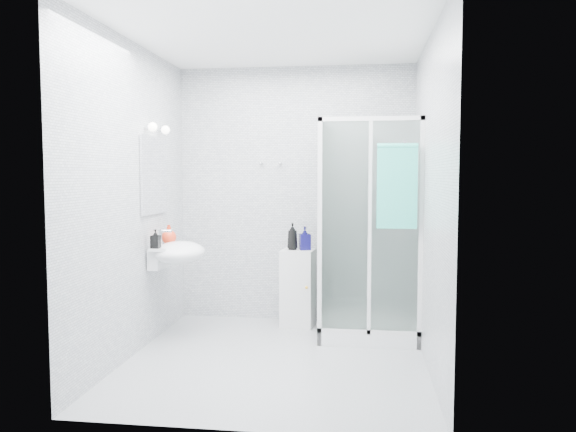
# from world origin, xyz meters

# --- Properties ---
(room) EXTENTS (2.40, 2.60, 2.60)m
(room) POSITION_xyz_m (0.00, 0.00, 1.30)
(room) COLOR silver
(room) RESTS_ON ground
(shower_enclosure) EXTENTS (0.90, 0.95, 2.00)m
(shower_enclosure) POSITION_xyz_m (0.67, 0.77, 0.45)
(shower_enclosure) COLOR white
(shower_enclosure) RESTS_ON ground
(wall_basin) EXTENTS (0.46, 0.56, 0.35)m
(wall_basin) POSITION_xyz_m (-0.99, 0.45, 0.80)
(wall_basin) COLOR white
(wall_basin) RESTS_ON ground
(mirror) EXTENTS (0.02, 0.60, 0.70)m
(mirror) POSITION_xyz_m (-1.19, 0.45, 1.50)
(mirror) COLOR white
(mirror) RESTS_ON room
(vanity_lights) EXTENTS (0.10, 0.40, 0.08)m
(vanity_lights) POSITION_xyz_m (-1.14, 0.45, 1.92)
(vanity_lights) COLOR silver
(vanity_lights) RESTS_ON room
(wall_hooks) EXTENTS (0.23, 0.06, 0.03)m
(wall_hooks) POSITION_xyz_m (-0.25, 1.26, 1.62)
(wall_hooks) COLOR silver
(wall_hooks) RESTS_ON room
(storage_cabinet) EXTENTS (0.34, 0.36, 0.76)m
(storage_cabinet) POSITION_xyz_m (0.06, 1.05, 0.38)
(storage_cabinet) COLOR silver
(storage_cabinet) RESTS_ON ground
(hand_towel) EXTENTS (0.34, 0.05, 0.72)m
(hand_towel) POSITION_xyz_m (0.97, 0.36, 1.43)
(hand_towel) COLOR #32C0A7
(hand_towel) RESTS_ON shower_enclosure
(shampoo_bottle_a) EXTENTS (0.12, 0.12, 0.27)m
(shampoo_bottle_a) POSITION_xyz_m (0.00, 1.05, 0.90)
(shampoo_bottle_a) COLOR black
(shampoo_bottle_a) RESTS_ON storage_cabinet
(shampoo_bottle_b) EXTENTS (0.13, 0.13, 0.23)m
(shampoo_bottle_b) POSITION_xyz_m (0.12, 1.06, 0.88)
(shampoo_bottle_b) COLOR #0F0C4A
(shampoo_bottle_b) RESTS_ON storage_cabinet
(soap_dispenser_orange) EXTENTS (0.17, 0.17, 0.18)m
(soap_dispenser_orange) POSITION_xyz_m (-1.11, 0.60, 0.95)
(soap_dispenser_orange) COLOR red
(soap_dispenser_orange) RESTS_ON wall_basin
(soap_dispenser_black) EXTENTS (0.08, 0.08, 0.17)m
(soap_dispenser_black) POSITION_xyz_m (-1.11, 0.26, 0.95)
(soap_dispenser_black) COLOR black
(soap_dispenser_black) RESTS_ON wall_basin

